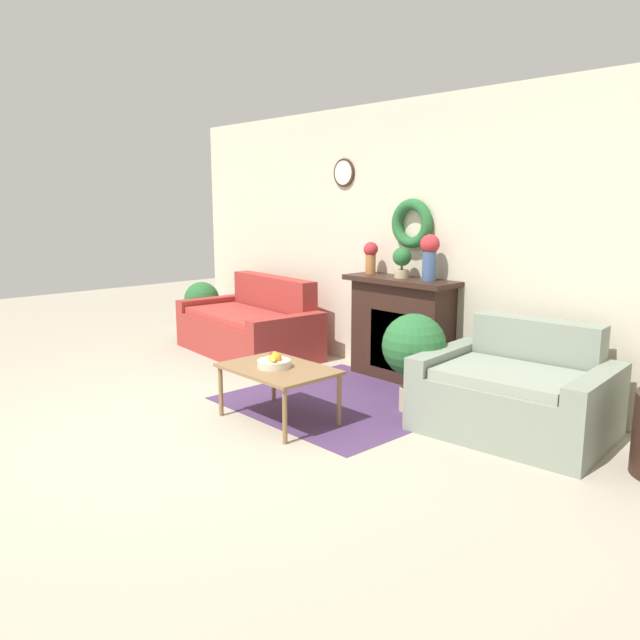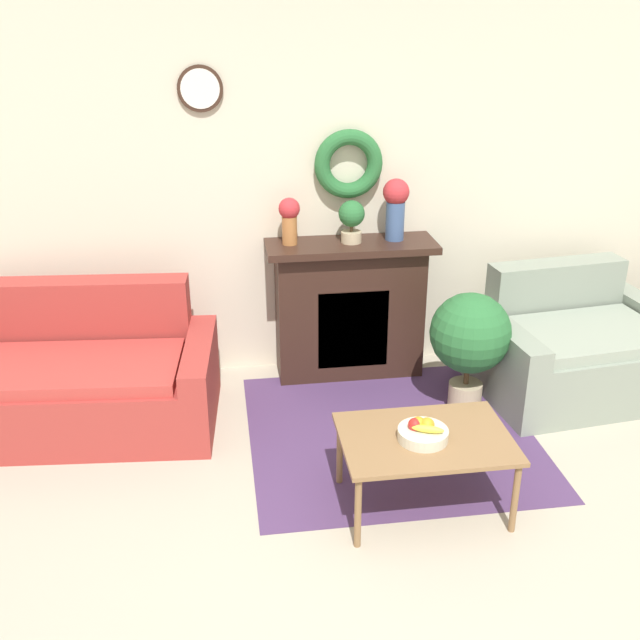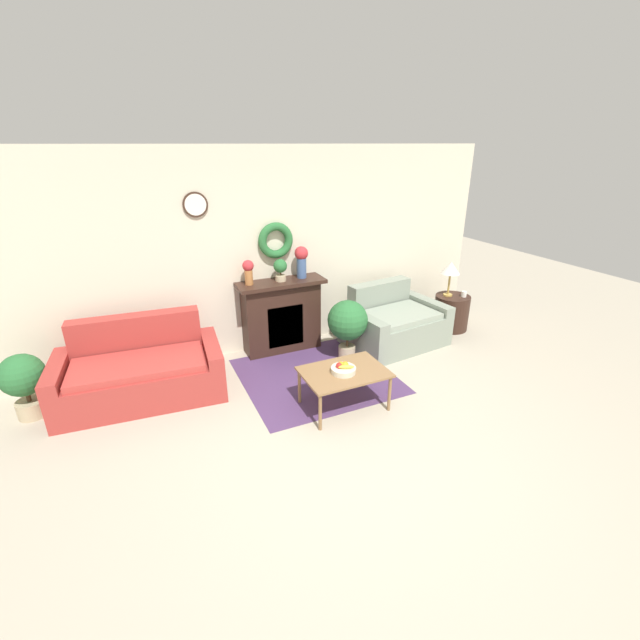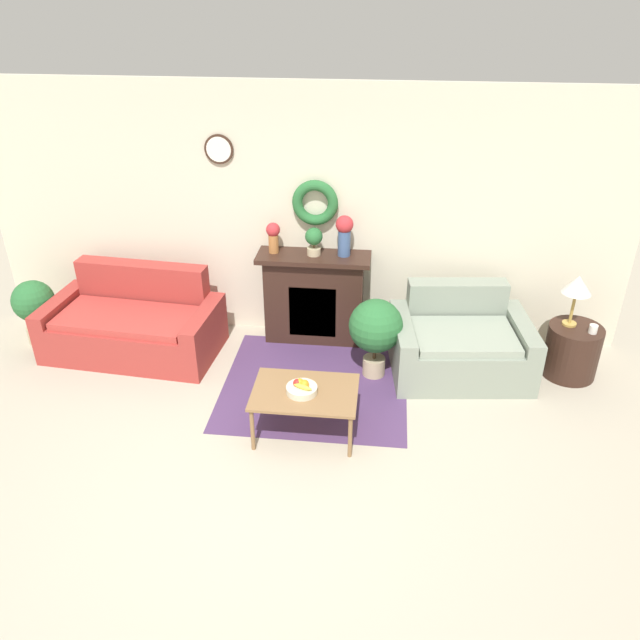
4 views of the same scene
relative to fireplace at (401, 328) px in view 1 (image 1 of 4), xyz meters
The scene contains 13 objects.
ground_plane 2.57m from the fireplace, 93.35° to the right, with size 16.00×16.00×0.00m, color #ADA38E.
floor_rug 1.04m from the fireplace, 82.73° to the right, with size 1.80×1.73×0.01m.
wall_back 0.88m from the fireplace, 125.24° to the left, with size 6.80×0.17×2.70m.
fireplace is the anchor object (origin of this frame).
couch_left 1.94m from the fireplace, 166.71° to the right, with size 1.85×1.08×0.87m.
loveseat_right 1.62m from the fireplace, 16.94° to the right, with size 1.45×1.12×0.83m.
coffee_table 1.64m from the fireplace, 85.99° to the right, with size 0.90×0.63×0.44m.
fruit_bowl 1.66m from the fireplace, 86.85° to the right, with size 0.27×0.27×0.12m.
vase_on_mantel_left 0.81m from the fireplace, behind, with size 0.15×0.15×0.32m.
vase_on_mantel_right 0.81m from the fireplace, ahead, with size 0.18×0.18×0.43m.
potted_plant_on_mantel 0.67m from the fireplace, 82.89° to the right, with size 0.18×0.18×0.29m.
potted_plant_floor_by_couch 3.02m from the fireplace, behind, with size 0.45×0.45×0.72m.
potted_plant_floor_by_loveseat 0.94m from the fireplace, 43.49° to the right, with size 0.53×0.53×0.83m.
Camera 1 is at (4.00, -2.12, 1.75)m, focal length 35.00 mm.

